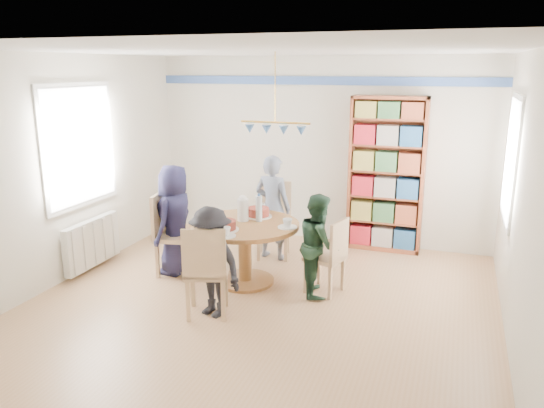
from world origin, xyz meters
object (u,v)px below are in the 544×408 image
at_px(dining_table, 245,239).
at_px(bookshelf, 386,176).
at_px(person_near, 211,262).
at_px(chair_left, 169,230).
at_px(chair_near, 206,268).
at_px(person_left, 175,220).
at_px(chair_far, 274,216).
at_px(person_right, 319,245).
at_px(chair_right, 331,253).
at_px(radiator, 92,243).
at_px(person_far, 273,207).

distance_m(dining_table, bookshelf, 2.34).
bearing_deg(person_near, chair_left, 157.09).
distance_m(chair_near, person_left, 1.38).
bearing_deg(chair_far, chair_near, -90.78).
distance_m(person_right, bookshelf, 1.94).
bearing_deg(chair_right, dining_table, -178.42).
bearing_deg(chair_right, person_right, -163.87).
xyz_separation_m(radiator, person_near, (2.03, -0.68, 0.24)).
height_order(person_left, person_right, person_left).
distance_m(radiator, person_right, 2.95).
distance_m(chair_left, person_far, 1.42).
bearing_deg(person_far, person_left, 52.32).
bearing_deg(person_left, chair_left, -44.34).
bearing_deg(bookshelf, chair_near, -116.93).
distance_m(radiator, chair_left, 1.06).
relative_size(chair_left, person_left, 0.75).
relative_size(radiator, person_near, 0.85).
height_order(chair_left, person_right, person_right).
relative_size(dining_table, chair_right, 1.47).
xyz_separation_m(person_left, person_near, (0.95, -0.94, -0.10)).
bearing_deg(person_right, person_near, 114.81).
bearing_deg(chair_near, radiator, 159.28).
xyz_separation_m(dining_table, person_right, (0.91, -0.01, 0.03)).
xyz_separation_m(person_right, bookshelf, (0.49, 1.81, 0.48)).
bearing_deg(chair_left, chair_right, 1.80).
bearing_deg(person_left, person_right, 90.23).
bearing_deg(chair_left, chair_near, -44.10).
bearing_deg(person_left, chair_near, 43.58).
height_order(chair_near, person_far, person_far).
bearing_deg(chair_far, person_far, -80.73).
bearing_deg(radiator, person_left, 13.62).
bearing_deg(person_left, chair_right, 91.40).
distance_m(person_near, bookshelf, 3.10).
xyz_separation_m(chair_left, person_left, (0.06, 0.06, 0.12)).
distance_m(dining_table, person_right, 0.91).
xyz_separation_m(chair_left, person_far, (1.03, 0.97, 0.14)).
bearing_deg(dining_table, chair_near, -91.38).
height_order(radiator, chair_left, chair_left).
distance_m(dining_table, chair_left, 1.01).
xyz_separation_m(dining_table, person_left, (-0.95, 0.02, 0.14)).
height_order(radiator, person_right, person_right).
bearing_deg(chair_far, bookshelf, 28.41).
relative_size(radiator, chair_left, 0.97).
bearing_deg(person_left, person_near, 46.62).
height_order(chair_right, person_far, person_far).
distance_m(dining_table, person_left, 0.96).
xyz_separation_m(chair_right, bookshelf, (0.35, 1.78, 0.58)).
xyz_separation_m(chair_left, person_right, (1.92, 0.03, 0.02)).
height_order(radiator, bookshelf, bookshelf).
xyz_separation_m(radiator, bookshelf, (3.42, 2.04, 0.71)).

